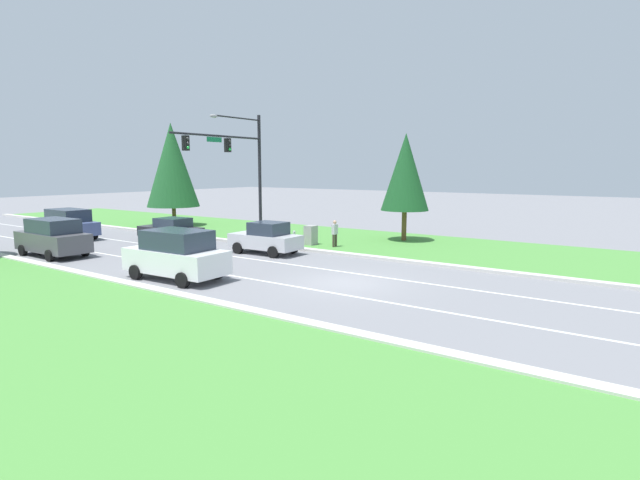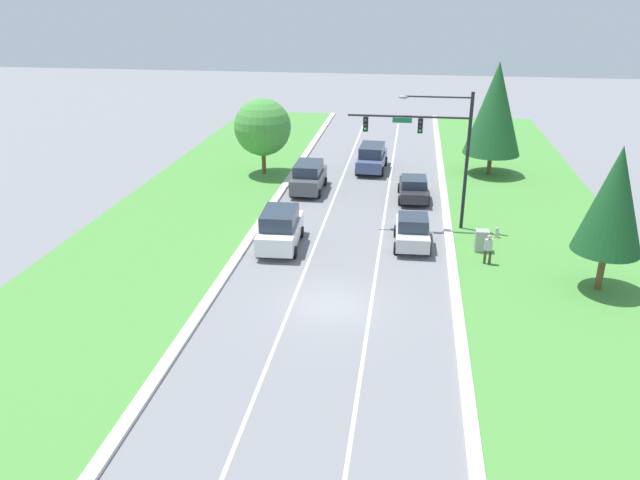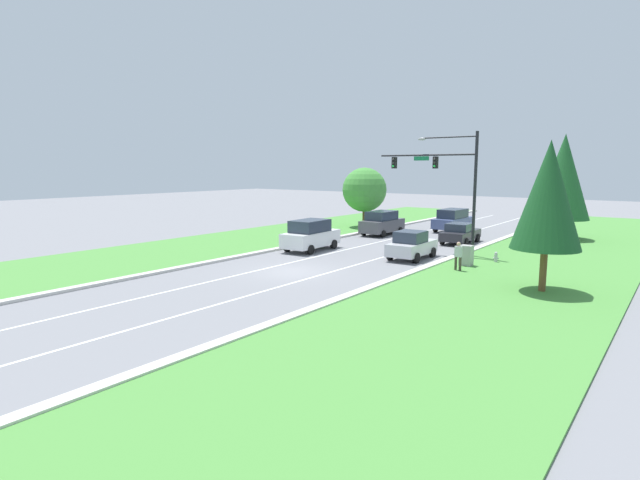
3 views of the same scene
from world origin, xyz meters
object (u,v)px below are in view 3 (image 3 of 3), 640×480
traffic_signal_mast (447,174)px  pedestrian (458,255)px  slate_blue_suv (453,220)px  conifer_far_right_tree (563,177)px  charcoal_sedan (460,233)px  utility_cabinet (466,256)px  oak_near_left_tree (364,190)px  fire_hydrant (496,258)px  graphite_suv (382,223)px  conifer_near_right_tree (548,195)px  white_suv (311,235)px  silver_sedan (412,245)px

traffic_signal_mast → pedestrian: bearing=-59.6°
slate_blue_suv → conifer_far_right_tree: bearing=2.7°
charcoal_sedan → pedestrian: size_ratio=2.70×
slate_blue_suv → utility_cabinet: 16.90m
traffic_signal_mast → slate_blue_suv: (-4.24, 12.00, -4.28)m
traffic_signal_mast → oak_near_left_tree: bearing=141.9°
charcoal_sedan → fire_hydrant: 8.12m
oak_near_left_tree → conifer_far_right_tree: 17.30m
graphite_suv → utility_cabinet: bearing=-40.1°
conifer_near_right_tree → traffic_signal_mast: bearing=137.5°
white_suv → oak_near_left_tree: bearing=103.9°
charcoal_sedan → oak_near_left_tree: size_ratio=0.79×
oak_near_left_tree → white_suv: bearing=-73.3°
fire_hydrant → conifer_far_right_tree: size_ratio=0.08×
silver_sedan → conifer_far_right_tree: 16.65m
charcoal_sedan → fire_hydrant: charcoal_sedan is taller
slate_blue_suv → fire_hydrant: size_ratio=7.33×
graphite_suv → pedestrian: graphite_suv is taller
pedestrian → traffic_signal_mast: bearing=-58.1°
traffic_signal_mast → white_suv: (-8.17, -4.19, -4.25)m
utility_cabinet → pedestrian: bearing=-84.6°
pedestrian → oak_near_left_tree: 21.39m
traffic_signal_mast → fire_hydrant: bearing=-17.6°
slate_blue_suv → traffic_signal_mast: bearing=-68.5°
charcoal_sedan → utility_cabinet: 9.45m
graphite_suv → conifer_far_right_tree: size_ratio=0.56×
pedestrian → conifer_far_right_tree: size_ratio=0.20×
fire_hydrant → utility_cabinet: bearing=-116.5°
conifer_near_right_tree → oak_near_left_tree: 26.39m
silver_sedan → conifer_far_right_tree: conifer_far_right_tree is taller
utility_cabinet → fire_hydrant: utility_cabinet is taller
slate_blue_suv → conifer_near_right_tree: (12.14, -19.24, 3.48)m
charcoal_sedan → silver_sedan: (0.00, -8.29, 0.09)m
pedestrian → graphite_suv: bearing=-43.2°
pedestrian → conifer_far_right_tree: (1.79, 17.15, 4.12)m
graphite_suv → white_suv: bearing=-89.2°
pedestrian → slate_blue_suv: bearing=-65.6°
conifer_far_right_tree → utility_cabinet: bearing=-97.2°
silver_sedan → utility_cabinet: silver_sedan is taller
oak_near_left_tree → utility_cabinet: bearing=-40.7°
pedestrian → conifer_near_right_tree: (4.95, -2.20, 3.60)m
pedestrian → conifer_near_right_tree: conifer_near_right_tree is taller
charcoal_sedan → fire_hydrant: bearing=-55.9°
traffic_signal_mast → conifer_far_right_tree: conifer_far_right_tree is taller
graphite_suv → pedestrian: (11.22, -11.10, -0.10)m
silver_sedan → pedestrian: 4.41m
conifer_near_right_tree → white_suv: bearing=169.2°
graphite_suv → oak_near_left_tree: (-4.07, 3.62, 2.62)m
slate_blue_suv → graphite_suv: size_ratio=1.08×
white_suv → pedestrian: (11.12, -0.86, -0.15)m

